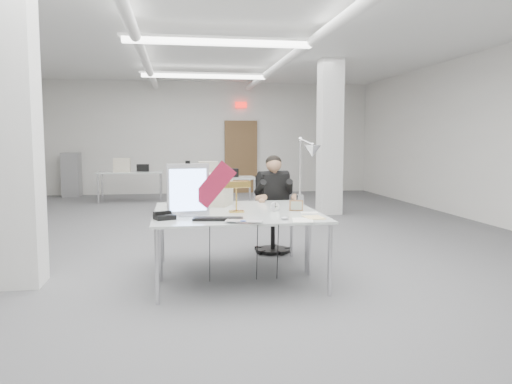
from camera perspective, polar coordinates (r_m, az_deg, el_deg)
The scene contains 23 objects.
room_shell at distance 7.71m, azimuth -3.99°, elevation 7.06°, with size 10.04×14.04×3.24m.
desk_main at distance 5.15m, azimuth -1.76°, elevation -3.03°, with size 1.80×0.90×0.03m, color silver.
desk_second at distance 6.03m, azimuth -2.83°, elevation -1.70°, with size 1.80×0.90×0.03m, color silver.
bg_desk_a at distance 10.61m, azimuth -4.41°, elevation 1.62°, with size 1.60×0.80×0.03m, color silver.
bg_desk_b at distance 12.82m, azimuth -14.15°, elevation 2.21°, with size 1.60×0.80×0.03m, color silver.
filing_cabinet at distance 14.51m, azimuth -20.32°, elevation 1.87°, with size 0.45×0.55×1.20m, color gray.
office_chair at distance 6.85m, azimuth 1.94°, elevation -2.21°, with size 0.56×0.56×1.15m, color black, non-canonical shape.
seated_person at distance 6.76m, azimuth 2.03°, elevation 0.48°, with size 0.54×0.67×1.00m, color black, non-canonical shape.
monitor at distance 5.25m, azimuth -7.77°, elevation 0.25°, with size 0.44×0.04×0.55m, color silver.
pennant at distance 5.22m, azimuth -4.79°, elevation 0.85°, with size 0.49×0.01×0.20m, color maroon.
keyboard at distance 4.97m, azimuth -4.36°, elevation -3.08°, with size 0.50×0.17×0.02m, color black.
laptop at distance 4.73m, azimuth -1.48°, elevation -3.51°, with size 0.35×0.23×0.03m, color silver.
mouse at distance 4.98m, azimuth 3.32°, elevation -3.01°, with size 0.08×0.05×0.03m, color #A8A7AC.
bankers_lamp at distance 5.48m, azimuth -2.26°, elevation -0.72°, with size 0.27×0.11×0.31m, color gold, non-canonical shape.
desk_phone at distance 5.08m, azimuth -10.41°, elevation -2.83°, with size 0.19×0.17×0.05m, color black.
picture_frame_left at distance 5.47m, azimuth -8.66°, elevation -1.89°, with size 0.13×0.01×0.10m, color #A48046.
picture_frame_right at distance 5.60m, azimuth 4.61°, elevation -1.55°, with size 0.15×0.01×0.12m, color #93643F.
desk_clock at distance 5.59m, azimuth 2.20°, elevation -1.66°, with size 0.11×0.11×0.03m, color silver.
paper_stack_a at distance 4.96m, azimuth 5.35°, elevation -3.22°, with size 0.20×0.28×0.01m, color white.
paper_stack_b at distance 5.14m, azimuth 6.63°, elevation -2.90°, with size 0.18×0.25×0.01m, color #FFE098.
paper_stack_c at distance 5.47m, azimuth 6.13°, elevation -2.37°, with size 0.18×0.13×0.01m, color white.
beige_monitor at distance 6.07m, azimuth -4.95°, elevation 0.28°, with size 0.41×0.38×0.38m, color #BBB69B.
architect_lamp at distance 5.89m, azimuth 5.66°, elevation 2.99°, with size 0.26×0.76×0.98m, color #B6B6BB, non-canonical shape.
Camera 1 is at (-0.63, -7.55, 1.55)m, focal length 35.00 mm.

